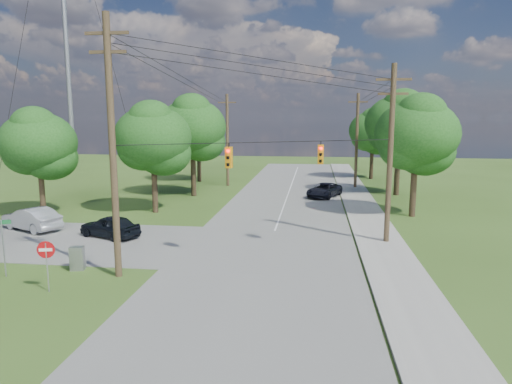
# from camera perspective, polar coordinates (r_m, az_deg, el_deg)

# --- Properties ---
(ground) EXTENTS (140.00, 140.00, 0.00)m
(ground) POSITION_cam_1_polar(r_m,az_deg,el_deg) (21.22, -5.57, -11.31)
(ground) COLOR #37541C
(ground) RESTS_ON ground
(main_road) EXTENTS (10.00, 100.00, 0.03)m
(main_road) POSITION_cam_1_polar(r_m,az_deg,el_deg) (25.58, 1.36, -7.62)
(main_road) COLOR gray
(main_road) RESTS_ON ground
(sidewalk_east) EXTENTS (2.60, 100.00, 0.12)m
(sidewalk_east) POSITION_cam_1_polar(r_m,az_deg,el_deg) (25.78, 16.49, -7.77)
(sidewalk_east) COLOR #ADABA2
(sidewalk_east) RESTS_ON ground
(pole_sw) EXTENTS (2.00, 0.32, 12.00)m
(pole_sw) POSITION_cam_1_polar(r_m,az_deg,el_deg) (21.79, -17.52, 5.65)
(pole_sw) COLOR brown
(pole_sw) RESTS_ON ground
(pole_ne) EXTENTS (2.00, 0.32, 10.50)m
(pole_ne) POSITION_cam_1_polar(r_m,az_deg,el_deg) (27.77, 16.44, 4.80)
(pole_ne) COLOR brown
(pole_ne) RESTS_ON ground
(pole_north_e) EXTENTS (2.00, 0.32, 10.00)m
(pole_north_e) POSITION_cam_1_polar(r_m,az_deg,el_deg) (49.60, 12.48, 6.35)
(pole_north_e) COLOR brown
(pole_north_e) RESTS_ON ground
(pole_north_w) EXTENTS (2.00, 0.32, 10.00)m
(pole_north_w) POSITION_cam_1_polar(r_m,az_deg,el_deg) (50.32, -3.60, 6.59)
(pole_north_w) COLOR brown
(pole_north_w) RESTS_ON ground
(power_lines) EXTENTS (13.93, 29.62, 4.93)m
(power_lines) POSITION_cam_1_polar(r_m,az_deg,el_deg) (31.09, 1.79, 12.40)
(power_lines) COLOR black
(power_lines) RESTS_ON ground
(traffic_signals) EXTENTS (4.91, 3.27, 1.05)m
(traffic_signals) POSITION_cam_1_polar(r_m,az_deg,el_deg) (23.94, 2.60, 4.59)
(traffic_signals) COLOR orange
(traffic_signals) RESTS_ON ground
(radio_mast) EXTENTS (0.70, 0.70, 45.00)m
(radio_mast) POSITION_cam_1_polar(r_m,az_deg,el_deg) (76.37, -22.83, 19.91)
(radio_mast) COLOR gray
(radio_mast) RESTS_ON ground
(tree_w_near) EXTENTS (6.00, 6.00, 8.40)m
(tree_w_near) POSITION_cam_1_polar(r_m,az_deg,el_deg) (36.60, -12.77, 6.64)
(tree_w_near) COLOR #483624
(tree_w_near) RESTS_ON ground
(tree_w_mid) EXTENTS (6.40, 6.40, 9.22)m
(tree_w_mid) POSITION_cam_1_polar(r_m,az_deg,el_deg) (43.90, -7.96, 8.03)
(tree_w_mid) COLOR #483624
(tree_w_mid) RESTS_ON ground
(tree_w_far) EXTENTS (6.00, 6.00, 8.73)m
(tree_w_far) POSITION_cam_1_polar(r_m,az_deg,el_deg) (54.09, -7.21, 7.90)
(tree_w_far) COLOR #483624
(tree_w_far) RESTS_ON ground
(tree_e_near) EXTENTS (6.20, 6.20, 8.81)m
(tree_e_near) POSITION_cam_1_polar(r_m,az_deg,el_deg) (36.15, 19.41, 6.84)
(tree_e_near) COLOR #483624
(tree_e_near) RESTS_ON ground
(tree_e_mid) EXTENTS (6.60, 6.60, 9.64)m
(tree_e_mid) POSITION_cam_1_polar(r_m,az_deg,el_deg) (46.05, 17.50, 8.15)
(tree_e_mid) COLOR #483624
(tree_e_mid) RESTS_ON ground
(tree_e_far) EXTENTS (5.80, 5.80, 8.32)m
(tree_e_far) POSITION_cam_1_polar(r_m,az_deg,el_deg) (57.79, 14.40, 7.44)
(tree_e_far) COLOR #483624
(tree_e_far) RESTS_ON ground
(tree_cross_n) EXTENTS (5.60, 5.60, 7.91)m
(tree_cross_n) POSITION_cam_1_polar(r_m,az_deg,el_deg) (37.94, -25.55, 5.56)
(tree_cross_n) COLOR #483624
(tree_cross_n) RESTS_ON ground
(car_cross_dark) EXTENTS (4.43, 3.06, 1.40)m
(car_cross_dark) POSITION_cam_1_polar(r_m,az_deg,el_deg) (30.08, -17.81, -4.08)
(car_cross_dark) COLOR black
(car_cross_dark) RESTS_ON cross_road
(car_cross_silver) EXTENTS (4.88, 3.39, 1.52)m
(car_cross_silver) POSITION_cam_1_polar(r_m,az_deg,el_deg) (33.97, -26.27, -3.00)
(car_cross_silver) COLOR silver
(car_cross_silver) RESTS_ON cross_road
(car_main_north) EXTENTS (3.83, 5.17, 1.31)m
(car_main_north) POSITION_cam_1_polar(r_m,az_deg,el_deg) (43.65, 8.53, 0.23)
(car_main_north) COLOR black
(car_main_north) RESTS_ON main_road
(control_cabinet) EXTENTS (0.74, 0.60, 1.18)m
(control_cabinet) POSITION_cam_1_polar(r_m,az_deg,el_deg) (24.36, -21.44, -7.72)
(control_cabinet) COLOR gray
(control_cabinet) RESTS_ON ground
(do_not_enter_sign) EXTENTS (0.74, 0.22, 2.26)m
(do_not_enter_sign) POSITION_cam_1_polar(r_m,az_deg,el_deg) (21.58, -24.74, -7.15)
(do_not_enter_sign) COLOR gray
(do_not_enter_sign) RESTS_ON ground
(street_name_sign) EXTENTS (0.77, 0.34, 2.74)m
(street_name_sign) POSITION_cam_1_polar(r_m,az_deg,el_deg) (24.53, -29.08, -5.36)
(street_name_sign) COLOR gray
(street_name_sign) RESTS_ON ground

